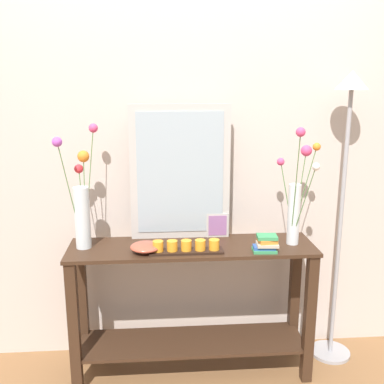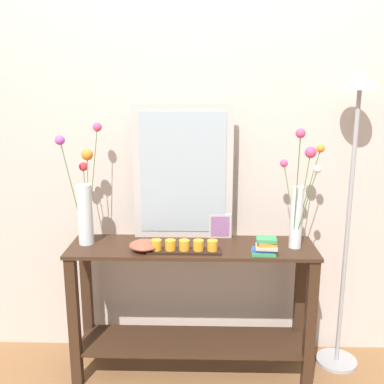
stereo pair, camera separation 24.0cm
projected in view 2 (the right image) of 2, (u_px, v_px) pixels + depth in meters
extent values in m
cube|color=brown|center=(192.00, 371.00, 2.66)|extent=(7.00, 6.00, 0.02)
cube|color=beige|center=(193.00, 135.00, 2.63)|extent=(6.40, 0.08, 2.70)
cube|color=#382316|center=(192.00, 248.00, 2.48)|extent=(1.35, 0.36, 0.02)
cube|color=#382316|center=(192.00, 342.00, 2.62)|extent=(1.29, 0.32, 0.02)
cube|color=#382316|center=(74.00, 323.00, 2.45)|extent=(0.06, 0.06, 0.75)
cube|color=#382316|center=(310.00, 326.00, 2.42)|extent=(0.06, 0.06, 0.75)
cube|color=#382316|center=(87.00, 299.00, 2.72)|extent=(0.06, 0.06, 0.75)
cube|color=#382316|center=(299.00, 301.00, 2.69)|extent=(0.06, 0.06, 0.75)
cube|color=#B7B2AD|center=(183.00, 173.00, 2.53)|extent=(0.56, 0.03, 0.76)
cube|color=#9EADB7|center=(183.00, 173.00, 2.52)|extent=(0.48, 0.00, 0.68)
cylinder|color=silver|center=(85.00, 215.00, 2.47)|extent=(0.08, 0.08, 0.34)
cylinder|color=#4C753D|center=(93.00, 184.00, 2.49)|extent=(0.07, 0.08, 0.62)
sphere|color=#EA4275|center=(97.00, 127.00, 2.45)|extent=(0.05, 0.05, 0.05)
cylinder|color=#4C753D|center=(86.00, 203.00, 2.51)|extent=(0.04, 0.09, 0.40)
sphere|color=red|center=(83.00, 167.00, 2.50)|extent=(0.05, 0.05, 0.05)
cylinder|color=#4C753D|center=(88.00, 198.00, 2.48)|extent=(0.01, 0.07, 0.47)
sphere|color=orange|center=(87.00, 155.00, 2.45)|extent=(0.06, 0.06, 0.06)
cylinder|color=#4C753D|center=(73.00, 192.00, 2.41)|extent=(0.09, 0.06, 0.57)
sphere|color=#B24CB7|center=(60.00, 140.00, 2.32)|extent=(0.05, 0.05, 0.05)
cylinder|color=silver|center=(296.00, 217.00, 2.42)|extent=(0.07, 0.07, 0.34)
cylinder|color=#4C753D|center=(306.00, 197.00, 2.40)|extent=(0.12, 0.02, 0.52)
sphere|color=orange|center=(321.00, 149.00, 2.33)|extent=(0.04, 0.04, 0.04)
cylinder|color=#4C753D|center=(305.00, 208.00, 2.34)|extent=(0.09, 0.10, 0.43)
sphere|color=silver|center=(318.00, 169.00, 2.25)|extent=(0.04, 0.04, 0.04)
cylinder|color=#4C753D|center=(290.00, 203.00, 2.44)|extent=(0.08, 0.07, 0.43)
sphere|color=#EA4275|center=(284.00, 163.00, 2.42)|extent=(0.04, 0.04, 0.04)
cylinder|color=#4C753D|center=(302.00, 199.00, 2.42)|extent=(0.08, 0.07, 0.49)
sphere|color=#EA4275|center=(311.00, 152.00, 2.39)|extent=(0.06, 0.06, 0.06)
cylinder|color=#4C753D|center=(297.00, 192.00, 2.31)|extent=(0.02, 0.13, 0.62)
sphere|color=#EA4275|center=(301.00, 133.00, 2.18)|extent=(0.05, 0.05, 0.05)
cube|color=black|center=(184.00, 251.00, 2.38)|extent=(0.39, 0.09, 0.01)
cylinder|color=orange|center=(156.00, 245.00, 2.38)|extent=(0.06, 0.06, 0.05)
cylinder|color=orange|center=(170.00, 245.00, 2.38)|extent=(0.06, 0.06, 0.05)
cylinder|color=orange|center=(184.00, 245.00, 2.38)|extent=(0.06, 0.06, 0.05)
cylinder|color=orange|center=(198.00, 245.00, 2.37)|extent=(0.06, 0.06, 0.05)
cylinder|color=orange|center=(212.00, 245.00, 2.37)|extent=(0.06, 0.06, 0.05)
cube|color=#B7B2AD|center=(220.00, 226.00, 2.59)|extent=(0.13, 0.01, 0.14)
cube|color=#925E95|center=(220.00, 226.00, 2.58)|extent=(0.10, 0.00, 0.12)
cylinder|color=#B24C38|center=(145.00, 250.00, 2.41)|extent=(0.07, 0.07, 0.01)
ellipsoid|color=#B24C38|center=(145.00, 245.00, 2.40)|extent=(0.16, 0.16, 0.04)
cube|color=#388E56|center=(263.00, 253.00, 2.35)|extent=(0.13, 0.09, 0.01)
cube|color=#2D519E|center=(263.00, 250.00, 2.35)|extent=(0.12, 0.08, 0.02)
cube|color=#B2A893|center=(266.00, 247.00, 2.35)|extent=(0.12, 0.10, 0.02)
cube|color=orange|center=(267.00, 243.00, 2.35)|extent=(0.10, 0.08, 0.02)
cube|color=#388E56|center=(266.00, 239.00, 2.35)|extent=(0.11, 0.09, 0.02)
cylinder|color=#9E9EA3|center=(336.00, 361.00, 2.73)|extent=(0.24, 0.24, 0.02)
cylinder|color=#9E9EA3|center=(347.00, 234.00, 2.54)|extent=(0.02, 0.02, 1.59)
cone|color=beige|center=(360.00, 80.00, 2.34)|extent=(0.18, 0.18, 0.10)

